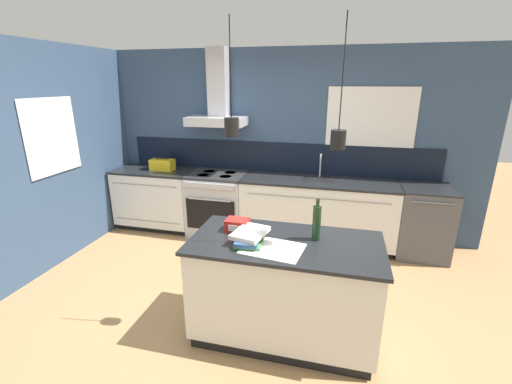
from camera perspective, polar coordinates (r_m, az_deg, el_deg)
The scene contains 13 objects.
ground_plane at distance 3.61m, azimuth -3.38°, elevation -18.90°, with size 16.00×16.00×0.00m, color #A87F51.
wall_back at distance 4.90m, azimuth 2.83°, elevation 8.47°, with size 5.60×2.39×2.60m.
wall_left at distance 4.86m, azimuth -29.61°, elevation 5.46°, with size 0.08×3.80×2.60m.
counter_run_left at distance 5.45m, azimuth -16.19°, elevation -0.95°, with size 1.18×0.64×0.91m.
counter_run_sink at distance 4.76m, azimuth 10.11°, elevation -3.26°, with size 2.06×0.64×1.24m.
oven_range at distance 5.04m, azimuth -6.36°, elevation -1.96°, with size 0.82×0.66×0.91m.
dishwasher at distance 4.88m, azimuth 26.01°, elevation -4.44°, with size 0.63×0.65×0.91m.
kitchen_island at distance 3.07m, azimuth 4.72°, elevation -15.76°, with size 1.58×0.80×0.91m.
bottle_on_island at distance 2.84m, azimuth 10.07°, elevation -5.02°, with size 0.07×0.07×0.36m.
book_stack at distance 2.80m, azimuth -1.07°, elevation -7.45°, with size 0.29×0.37×0.10m.
red_supply_box at distance 3.01m, azimuth -3.12°, elevation -5.53°, with size 0.20×0.15×0.11m.
paper_pile at distance 2.72m, azimuth 2.79°, elevation -9.41°, with size 0.51×0.41×0.01m.
yellow_toolbox at distance 5.24m, azimuth -15.34°, elevation 4.40°, with size 0.34×0.18×0.19m.
Camera 1 is at (0.89, -2.75, 2.16)m, focal length 24.00 mm.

